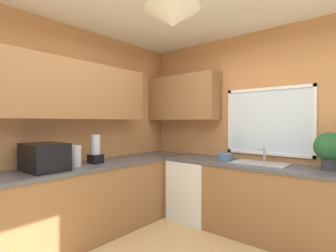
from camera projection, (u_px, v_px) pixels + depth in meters
name	position (u px, v px, depth m)	size (l,w,h in m)	color
room_shell	(146.00, 83.00, 2.87)	(3.70, 3.87, 2.71)	#C6844C
counter_run_left	(74.00, 205.00, 2.93)	(0.65, 3.48, 0.90)	olive
counter_run_back	(266.00, 201.00, 3.06)	(2.79, 0.65, 0.90)	olive
dishwasher	(195.00, 189.00, 3.69)	(0.60, 0.60, 0.85)	white
microwave	(44.00, 157.00, 2.67)	(0.48, 0.36, 0.29)	black
kettle	(76.00, 156.00, 2.92)	(0.13, 0.13, 0.25)	#B7B7BC
sink_assembly	(260.00, 163.00, 3.11)	(0.65, 0.40, 0.19)	#9EA0A5
potted_plant	(330.00, 148.00, 2.67)	(0.31, 0.31, 0.41)	#38383D
bowl	(225.00, 157.00, 3.40)	(0.20, 0.20, 0.09)	#4C7099
blender_appliance	(96.00, 150.00, 3.15)	(0.15, 0.15, 0.36)	black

